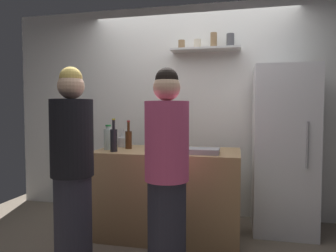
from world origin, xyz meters
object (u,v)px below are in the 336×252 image
Objects in this scene: wine_bottle_dark_glass at (114,139)px; water_bottle_plastic at (108,139)px; wine_bottle_pale_glass at (162,137)px; baking_pan at (201,151)px; person_blonde at (72,171)px; refrigerator at (283,150)px; utensil_holder at (123,142)px; person_pink_top at (167,176)px; wine_bottle_green_glass at (149,137)px; wine_bottle_amber_glass at (129,139)px.

water_bottle_plastic is at bearing 130.63° from wine_bottle_dark_glass.
wine_bottle_pale_glass is (0.38, 0.46, -0.00)m from wine_bottle_dark_glass.
person_blonde is (-0.96, -0.69, -0.10)m from baking_pan.
refrigerator is 1.76m from utensil_holder.
refrigerator is at bearing -86.43° from person_pink_top.
refrigerator is at bearing 116.09° from person_blonde.
person_blonde reaches higher than utensil_holder.
person_blonde is at bearing -145.03° from refrigerator.
wine_bottle_green_glass is 0.48m from wine_bottle_dark_glass.
person_pink_top reaches higher than baking_pan.
wine_bottle_pale_glass is at bearing 147.84° from person_blonde.
wine_bottle_pale_glass is (0.13, 0.04, 0.00)m from wine_bottle_green_glass.
wine_bottle_dark_glass is 1.27× the size of water_bottle_plastic.
person_blonde is (-0.09, -0.63, -0.20)m from wine_bottle_dark_glass.
baking_pan is 1.11× the size of wine_bottle_green_glass.
wine_bottle_pale_glass is (0.31, 0.21, 0.01)m from wine_bottle_amber_glass.
wine_bottle_amber_glass is 0.18× the size of person_blonde.
baking_pan is 0.99m from water_bottle_plastic.
wine_bottle_dark_glass reaches higher than wine_bottle_green_glass.
utensil_holder is 0.13× the size of person_pink_top.
refrigerator is 1.86m from water_bottle_plastic.
person_blonde is at bearing -91.78° from utensil_holder.
baking_pan is at bearing -19.86° from utensil_holder.
baking_pan is 1.59× the size of utensil_holder.
refrigerator is at bearing 7.68° from wine_bottle_green_glass.
wine_bottle_dark_glass is 0.20× the size of person_blonde.
utensil_holder is at bearing -172.03° from wine_bottle_pale_glass.
wine_bottle_dark_glass reaches higher than water_bottle_plastic.
utensil_holder reaches higher than baking_pan.
wine_bottle_amber_glass is at bearing 32.64° from water_bottle_plastic.
person_blonde is (-0.03, -1.03, -0.13)m from utensil_holder.
wine_bottle_pale_glass is at bearing 50.38° from wine_bottle_dark_glass.
wine_bottle_green_glass is (0.19, 0.16, 0.01)m from wine_bottle_amber_glass.
wine_bottle_amber_glass is at bearing -9.48° from person_pink_top.
wine_bottle_amber_glass is at bearing -138.57° from wine_bottle_green_glass.
wine_bottle_dark_glass is at bearing -104.34° from wine_bottle_amber_glass.
person_pink_top reaches higher than water_bottle_plastic.
utensil_holder is 0.27m from water_bottle_plastic.
water_bottle_plastic is (-0.37, -0.28, 0.00)m from wine_bottle_green_glass.
utensil_holder is at bearing -173.05° from refrigerator.
wine_bottle_green_glass is 0.19× the size of person_pink_top.
utensil_holder is at bearing 98.60° from wine_bottle_dark_glass.
person_blonde reaches higher than water_bottle_plastic.
person_pink_top reaches higher than utensil_holder.
wine_bottle_pale_glass reaches higher than wine_bottle_amber_glass.
refrigerator is 1.66m from wine_bottle_amber_glass.
wine_bottle_green_glass is at bearing -22.68° from person_pink_top.
wine_bottle_pale_glass is 0.59m from water_bottle_plastic.
wine_bottle_amber_glass is 0.37m from wine_bottle_pale_glass.
person_pink_top reaches higher than wine_bottle_green_glass.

